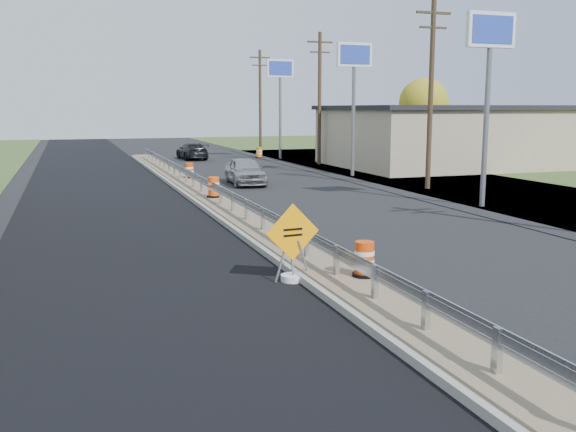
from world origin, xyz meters
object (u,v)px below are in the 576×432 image
object	(u,v)px
barrel_median_mid	(214,188)
caution_sign	(293,262)
barrel_median_near	(364,260)
car_dark_far	(192,151)
barrel_median_far	(189,171)
barrel_shoulder_far	(259,153)
car_silver	(245,171)

from	to	relation	value
barrel_median_mid	caution_sign	bearing A→B (deg)	-94.42
barrel_median_near	barrel_median_mid	size ratio (longest dim) A/B	0.93
barrel_median_mid	car_dark_far	world-z (taller)	car_dark_far
barrel_median_far	car_dark_far	world-z (taller)	car_dark_far
barrel_median_near	barrel_median_far	distance (m)	22.44
car_dark_far	barrel_median_mid	bearing A→B (deg)	79.03
barrel_median_mid	barrel_median_far	xyz separation A→B (m)	(0.41, 8.16, -0.03)
barrel_median_mid	barrel_shoulder_far	size ratio (longest dim) A/B	1.01
caution_sign	barrel_median_far	size ratio (longest dim) A/B	2.26
caution_sign	car_silver	xyz separation A→B (m)	(4.11, 19.44, 0.26)
car_silver	car_dark_far	world-z (taller)	car_silver
barrel_median_near	barrel_shoulder_far	xyz separation A→B (m)	(8.64, 37.96, -0.20)
barrel_shoulder_far	barrel_median_near	bearing A→B (deg)	-102.82
barrel_median_far	barrel_shoulder_far	size ratio (longest dim) A/B	0.94
car_silver	barrel_median_near	bearing A→B (deg)	-94.22
barrel_shoulder_far	car_dark_far	bearing A→B (deg)	175.84
caution_sign	car_dark_far	xyz separation A→B (m)	(4.58, 37.46, 0.18)
barrel_median_far	car_dark_far	distance (m)	16.22
caution_sign	car_silver	bearing A→B (deg)	72.67
caution_sign	barrel_median_mid	xyz separation A→B (m)	(1.04, 13.38, 0.18)
barrel_median_near	car_silver	world-z (taller)	car_silver
barrel_shoulder_far	car_silver	distance (m)	18.60
barrel_shoulder_far	car_silver	bearing A→B (deg)	-108.75
barrel_median_mid	car_dark_far	bearing A→B (deg)	81.64
barrel_median_near	car_silver	xyz separation A→B (m)	(2.66, 20.35, 0.11)
car_silver	barrel_median_mid	bearing A→B (deg)	-113.68
barrel_median_near	caution_sign	bearing A→B (deg)	148.03
barrel_median_far	car_dark_far	size ratio (longest dim) A/B	0.18
car_silver	caution_sign	bearing A→B (deg)	-98.71
barrel_median_far	car_silver	size ratio (longest dim) A/B	0.19
barrel_shoulder_far	car_silver	xyz separation A→B (m)	(-5.98, -17.61, 0.31)
caution_sign	barrel_median_far	world-z (taller)	caution_sign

